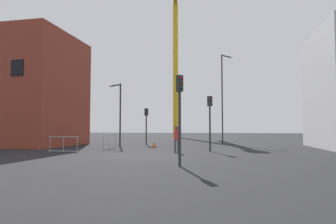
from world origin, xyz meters
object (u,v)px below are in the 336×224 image
(streetlamp_short, at_px, (119,108))
(traffic_light_island, at_px, (146,120))
(pedestrian_walking, at_px, (176,137))
(streetlamp_tall, at_px, (223,93))
(traffic_light_far, at_px, (180,105))
(construction_crane, at_px, (176,47))
(traffic_cone_orange, at_px, (154,145))
(traffic_light_corner, at_px, (210,114))

(streetlamp_short, bearing_deg, traffic_light_island, 49.18)
(traffic_light_island, distance_m, pedestrian_walking, 9.00)
(streetlamp_tall, distance_m, traffic_light_far, 18.84)
(construction_crane, xyz_separation_m, streetlamp_short, (-0.70, -25.98, -12.88))
(streetlamp_short, distance_m, traffic_cone_orange, 4.76)
(construction_crane, height_order, streetlamp_short, construction_crane)
(streetlamp_tall, distance_m, traffic_light_corner, 10.85)
(traffic_light_corner, distance_m, traffic_cone_orange, 6.39)
(construction_crane, bearing_deg, traffic_light_island, -87.00)
(pedestrian_walking, bearing_deg, traffic_light_corner, 33.37)
(traffic_light_far, height_order, pedestrian_walking, traffic_light_far)
(construction_crane, relative_size, traffic_cone_orange, 51.70)
(pedestrian_walking, distance_m, traffic_cone_orange, 5.59)
(traffic_light_island, bearing_deg, streetlamp_tall, 29.22)
(traffic_light_island, distance_m, traffic_light_far, 15.54)
(streetlamp_short, bearing_deg, traffic_cone_orange, -12.31)
(streetlamp_tall, xyz_separation_m, traffic_light_island, (-7.23, -4.05, -2.96))
(streetlamp_tall, relative_size, traffic_light_corner, 2.44)
(traffic_light_island, relative_size, traffic_light_far, 0.90)
(pedestrian_walking, relative_size, traffic_cone_orange, 3.74)
(traffic_light_island, xyz_separation_m, traffic_light_far, (5.53, -14.52, 0.24))
(streetlamp_short, relative_size, traffic_light_corner, 1.46)
(streetlamp_short, xyz_separation_m, traffic_light_far, (7.48, -12.27, -0.76))
(construction_crane, xyz_separation_m, traffic_light_corner, (7.63, -30.15, -13.67))
(streetlamp_short, height_order, pedestrian_walking, streetlamp_short)
(traffic_light_far, bearing_deg, streetlamp_short, 121.36)
(construction_crane, xyz_separation_m, traffic_cone_orange, (2.78, -26.74, -16.04))
(traffic_light_far, xyz_separation_m, pedestrian_walking, (-1.28, 6.69, -1.57))
(construction_crane, relative_size, streetlamp_short, 4.41)
(traffic_light_island, distance_m, traffic_light_corner, 9.06)
(streetlamp_tall, relative_size, pedestrian_walking, 5.25)
(streetlamp_short, height_order, traffic_light_corner, streetlamp_short)
(streetlamp_short, xyz_separation_m, pedestrian_walking, (6.20, -5.57, -2.33))
(traffic_light_corner, bearing_deg, construction_crane, 104.20)
(traffic_light_island, height_order, pedestrian_walking, traffic_light_island)
(streetlamp_tall, bearing_deg, traffic_cone_orange, -128.92)
(streetlamp_short, xyz_separation_m, traffic_light_island, (1.95, 2.25, -1.00))
(construction_crane, distance_m, streetlamp_tall, 24.05)
(streetlamp_short, relative_size, traffic_light_far, 1.44)
(streetlamp_short, height_order, traffic_light_far, streetlamp_short)
(traffic_cone_orange, bearing_deg, traffic_light_far, -70.84)
(traffic_light_corner, bearing_deg, streetlamp_tall, 85.37)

